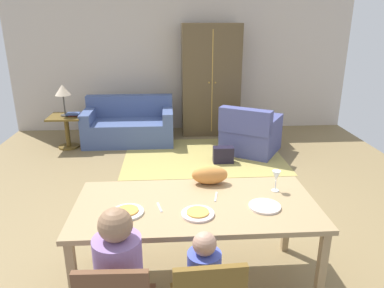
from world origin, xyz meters
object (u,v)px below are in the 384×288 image
object	(u,v)px
plate_near_man	(127,212)
armchair	(250,134)
person_man	(121,288)
cat	(210,175)
handbag	(223,155)
couch	(129,126)
side_table	(67,127)
armoire	(210,80)
wine_glass	(276,177)
book_upper	(73,114)
book_lower	(75,115)
plate_near_woman	(265,206)
dining_table	(196,211)
plate_near_child	(198,214)
table_lamp	(63,91)

from	to	relation	value
plate_near_man	armchair	distance (m)	3.74
person_man	cat	xyz separation A→B (m)	(0.68, 1.01, 0.33)
person_man	handbag	distance (m)	3.59
armchair	cat	bearing A→B (deg)	-109.85
plate_near_man	couch	bearing A→B (deg)	95.71
side_table	armoire	bearing A→B (deg)	16.03
handbag	cat	bearing A→B (deg)	-101.82
armoire	wine_glass	bearing A→B (deg)	-88.87
couch	book_upper	distance (m)	1.01
armchair	book_lower	distance (m)	3.05
plate_near_woman	armoire	xyz separation A→B (m)	(0.08, 4.47, 0.28)
dining_table	armoire	size ratio (longest dim) A/B	0.92
plate_near_man	couch	distance (m)	4.05
plate_near_child	plate_near_woman	bearing A→B (deg)	8.54
person_man	handbag	xyz separation A→B (m)	(1.18, 3.37, -0.38)
dining_table	handbag	bearing A→B (deg)	76.69
book_upper	plate_near_woman	bearing A→B (deg)	-57.18
plate_near_woman	armoire	bearing A→B (deg)	88.95
armoire	plate_near_man	bearing A→B (deg)	-104.33
dining_table	plate_near_child	world-z (taller)	plate_near_child
cat	couch	xyz separation A→B (m)	(-1.08, 3.52, -0.54)
plate_near_woman	handbag	xyz separation A→B (m)	(0.11, 2.82, -0.64)
plate_near_man	couch	size ratio (longest dim) A/B	0.16
couch	handbag	xyz separation A→B (m)	(1.58, -1.16, -0.17)
armoire	book_upper	distance (m)	2.62
armoire	book_upper	world-z (taller)	armoire
armoire	cat	bearing A→B (deg)	-96.62
dining_table	book_upper	world-z (taller)	dining_table
plate_near_man	person_man	xyz separation A→B (m)	(0.00, -0.53, -0.26)
wine_glass	cat	xyz separation A→B (m)	(-0.55, 0.18, -0.05)
plate_near_man	cat	xyz separation A→B (m)	(0.68, 0.48, 0.08)
plate_near_woman	wine_glass	distance (m)	0.35
cat	armoire	xyz separation A→B (m)	(0.47, 4.01, 0.20)
book_upper	plate_near_child	bearing A→B (deg)	-63.89
book_upper	table_lamp	bearing A→B (deg)	168.48
armchair	side_table	bearing A→B (deg)	171.96
wine_glass	book_lower	xyz separation A→B (m)	(-2.54, 3.46, -0.30)
plate_near_child	book_lower	world-z (taller)	plate_near_child
armoire	plate_near_child	bearing A→B (deg)	-97.70
dining_table	book_lower	bearing A→B (deg)	116.79
plate_near_woman	table_lamp	distance (m)	4.50
dining_table	book_lower	distance (m)	4.08
wine_glass	book_lower	size ratio (longest dim) A/B	0.85
couch	handbag	world-z (taller)	couch
wine_glass	side_table	distance (m)	4.40
plate_near_child	book_upper	xyz separation A→B (m)	(-1.85, 3.77, -0.15)
dining_table	plate_near_child	bearing A→B (deg)	-90.00
plate_near_woman	handbag	bearing A→B (deg)	87.74
cat	side_table	xyz separation A→B (m)	(-2.14, 3.26, -0.47)
book_lower	plate_near_man	bearing A→B (deg)	-70.85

